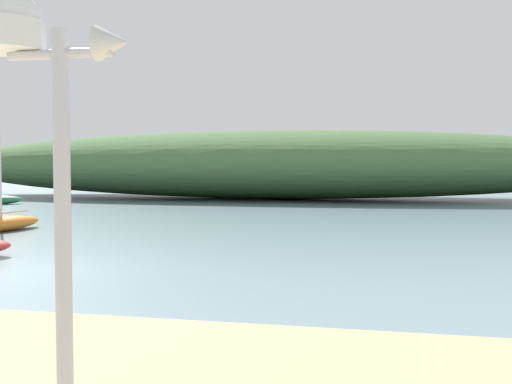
% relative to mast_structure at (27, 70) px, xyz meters
% --- Properties ---
extents(ground_plane, '(120.00, 120.00, 0.00)m').
position_rel_mast_structure_xyz_m(ground_plane, '(-5.04, 6.84, -2.92)').
color(ground_plane, gray).
extents(distant_hill, '(49.22, 12.13, 4.67)m').
position_rel_mast_structure_xyz_m(distant_hill, '(-4.72, 34.80, -0.59)').
color(distant_hill, '#476B3D').
rests_on(distant_hill, ground).
extents(mast_structure, '(1.18, 0.51, 3.31)m').
position_rel_mast_structure_xyz_m(mast_structure, '(0.00, 0.00, 0.00)').
color(mast_structure, silver).
rests_on(mast_structure, beach_sand).
extents(sailboat_off_point, '(1.72, 3.40, 3.36)m').
position_rel_mast_structure_xyz_m(sailboat_off_point, '(-9.97, 13.44, -2.65)').
color(sailboat_off_point, orange).
rests_on(sailboat_off_point, ground).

